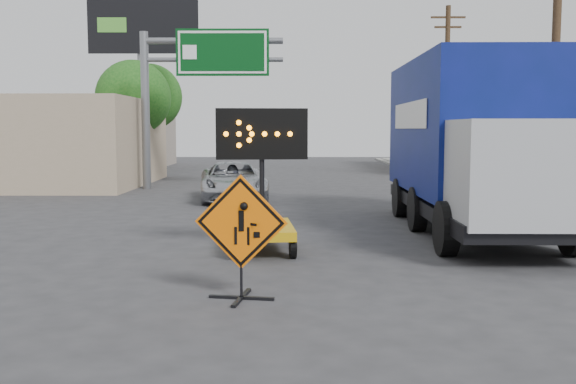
{
  "coord_description": "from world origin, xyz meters",
  "views": [
    {
      "loc": [
        -0.09,
        -10.07,
        2.63
      ],
      "look_at": [
        -0.17,
        2.06,
        1.43
      ],
      "focal_mm": 40.0,
      "sensor_mm": 36.0,
      "label": 1
    }
  ],
  "objects_px": {
    "construction_sign": "(241,234)",
    "box_truck": "(471,154)",
    "arrow_board": "(262,220)",
    "pickup_truck": "(233,181)"
  },
  "relations": [
    {
      "from": "construction_sign",
      "to": "pickup_truck",
      "type": "distance_m",
      "value": 13.92
    },
    {
      "from": "construction_sign",
      "to": "box_truck",
      "type": "xyz_separation_m",
      "value": [
        5.32,
        6.62,
        0.98
      ]
    },
    {
      "from": "construction_sign",
      "to": "pickup_truck",
      "type": "xyz_separation_m",
      "value": [
        -1.41,
        13.84,
        -0.31
      ]
    },
    {
      "from": "arrow_board",
      "to": "box_truck",
      "type": "xyz_separation_m",
      "value": [
        5.18,
        2.76,
        1.32
      ]
    },
    {
      "from": "construction_sign",
      "to": "arrow_board",
      "type": "relative_size",
      "value": 0.63
    },
    {
      "from": "construction_sign",
      "to": "box_truck",
      "type": "relative_size",
      "value": 0.21
    },
    {
      "from": "arrow_board",
      "to": "box_truck",
      "type": "height_order",
      "value": "box_truck"
    },
    {
      "from": "arrow_board",
      "to": "construction_sign",
      "type": "bearing_deg",
      "value": -97.42
    },
    {
      "from": "arrow_board",
      "to": "box_truck",
      "type": "relative_size",
      "value": 0.33
    },
    {
      "from": "arrow_board",
      "to": "pickup_truck",
      "type": "height_order",
      "value": "arrow_board"
    }
  ]
}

